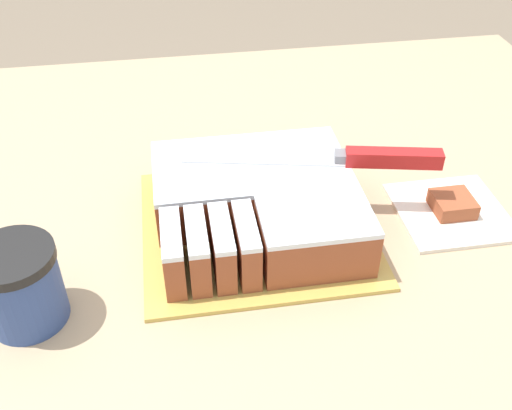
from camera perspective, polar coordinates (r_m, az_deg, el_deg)
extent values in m
cube|color=tan|center=(1.19, -2.64, -18.75)|extent=(1.40, 1.10, 0.93)
cube|color=gold|center=(0.82, 0.00, -2.12)|extent=(0.31, 0.29, 0.01)
cube|color=#994C2D|center=(0.84, -0.55, 1.88)|extent=(0.26, 0.15, 0.06)
cube|color=white|center=(0.82, -0.56, 3.89)|extent=(0.26, 0.15, 0.01)
cube|color=#994C2D|center=(0.75, 5.63, -3.18)|extent=(0.14, 0.10, 0.06)
cube|color=white|center=(0.73, 5.80, -1.09)|extent=(0.14, 0.10, 0.01)
cube|color=#994C2D|center=(0.73, -7.88, -4.78)|extent=(0.02, 0.09, 0.06)
cube|color=white|center=(0.71, -8.13, -2.68)|extent=(0.02, 0.09, 0.01)
cube|color=#994C2D|center=(0.73, -5.55, -4.55)|extent=(0.02, 0.09, 0.06)
cube|color=white|center=(0.71, -5.72, -2.44)|extent=(0.02, 0.09, 0.01)
cube|color=#994C2D|center=(0.74, -3.22, -4.31)|extent=(0.02, 0.09, 0.06)
cube|color=white|center=(0.71, -3.32, -2.19)|extent=(0.02, 0.09, 0.01)
cube|color=#994C2D|center=(0.74, -0.91, -4.06)|extent=(0.02, 0.09, 0.06)
cube|color=white|center=(0.72, -0.93, -1.95)|extent=(0.02, 0.09, 0.01)
cube|color=silver|center=(0.82, 0.67, 4.27)|extent=(0.22, 0.06, 0.00)
cube|color=slate|center=(0.82, 8.09, 4.39)|extent=(0.02, 0.02, 0.02)
cube|color=red|center=(0.83, 13.00, 4.38)|extent=(0.13, 0.05, 0.02)
cylinder|color=#334C8C|center=(0.73, -21.40, -7.54)|extent=(0.09, 0.09, 0.09)
cylinder|color=black|center=(0.70, -22.34, -4.62)|extent=(0.09, 0.09, 0.01)
cube|color=white|center=(0.89, 18.04, -0.62)|extent=(0.15, 0.15, 0.01)
cube|color=#994C2D|center=(0.88, 18.22, 0.10)|extent=(0.05, 0.05, 0.02)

